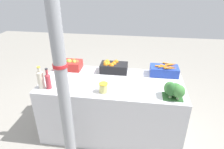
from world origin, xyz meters
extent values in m
plane|color=gray|center=(0.00, 0.00, 0.00)|extent=(10.00, 10.00, 0.00)
cube|color=silver|center=(0.00, 0.00, 0.40)|extent=(1.84, 0.85, 0.81)
cylinder|color=gray|center=(-0.35, -0.76, 1.27)|extent=(0.12, 0.12, 2.53)
cylinder|color=red|center=(-0.35, -0.76, 1.35)|extent=(0.13, 0.13, 0.03)
cube|color=red|center=(-0.69, 0.29, 0.87)|extent=(0.38, 0.22, 0.12)
sphere|color=#BC562D|center=(-0.61, 0.32, 0.92)|extent=(0.08, 0.08, 0.08)
sphere|color=#BC562D|center=(-0.80, 0.30, 0.93)|extent=(0.07, 0.07, 0.07)
sphere|color=#9EBC42|center=(-0.58, 0.27, 0.93)|extent=(0.06, 0.06, 0.06)
sphere|color=#9EBC42|center=(-0.78, 0.30, 0.92)|extent=(0.08, 0.08, 0.08)
sphere|color=#9EBC42|center=(-0.67, 0.28, 0.93)|extent=(0.08, 0.08, 0.08)
sphere|color=#BC562D|center=(-0.56, 0.29, 0.92)|extent=(0.07, 0.07, 0.07)
sphere|color=red|center=(-0.82, 0.29, 0.92)|extent=(0.07, 0.07, 0.07)
cube|color=black|center=(-0.01, 0.29, 0.87)|extent=(0.38, 0.22, 0.12)
sphere|color=orange|center=(0.01, 0.36, 0.93)|extent=(0.07, 0.07, 0.07)
sphere|color=orange|center=(-0.11, 0.27, 0.91)|extent=(0.09, 0.09, 0.09)
sphere|color=orange|center=(-0.04, 0.23, 0.93)|extent=(0.07, 0.07, 0.07)
sphere|color=orange|center=(-0.12, 0.24, 0.93)|extent=(0.07, 0.07, 0.07)
sphere|color=orange|center=(-0.02, 0.29, 0.93)|extent=(0.07, 0.07, 0.07)
sphere|color=orange|center=(-0.10, 0.27, 0.92)|extent=(0.07, 0.07, 0.07)
sphere|color=orange|center=(-0.13, 0.32, 0.91)|extent=(0.09, 0.09, 0.09)
sphere|color=orange|center=(-0.12, 0.33, 0.93)|extent=(0.08, 0.08, 0.08)
cube|color=#2847B7|center=(0.68, 0.29, 0.87)|extent=(0.38, 0.22, 0.12)
cone|color=orange|center=(0.70, 0.28, 0.94)|extent=(0.15, 0.07, 0.03)
cone|color=orange|center=(0.74, 0.37, 0.94)|extent=(0.15, 0.06, 0.02)
cone|color=orange|center=(0.74, 0.23, 0.94)|extent=(0.16, 0.03, 0.02)
cone|color=orange|center=(0.66, 0.24, 0.95)|extent=(0.14, 0.06, 0.03)
cone|color=orange|center=(0.79, 0.35, 0.95)|extent=(0.13, 0.05, 0.03)
cone|color=orange|center=(0.77, 0.33, 0.94)|extent=(0.15, 0.05, 0.03)
cone|color=orange|center=(0.70, 0.27, 0.94)|extent=(0.13, 0.04, 0.02)
cone|color=orange|center=(0.75, 0.21, 0.95)|extent=(0.16, 0.03, 0.03)
cone|color=orange|center=(0.79, 0.27, 0.94)|extent=(0.12, 0.04, 0.02)
cone|color=orange|center=(0.63, 0.28, 0.95)|extent=(0.17, 0.07, 0.02)
cube|color=#2D602D|center=(0.73, -0.27, 0.81)|extent=(0.22, 0.18, 0.01)
ellipsoid|color=#387033|center=(0.76, -0.26, 0.90)|extent=(0.15, 0.15, 0.14)
cylinder|color=#B2C693|center=(0.76, -0.26, 0.83)|extent=(0.03, 0.03, 0.02)
ellipsoid|color=#427F3D|center=(0.70, -0.24, 0.90)|extent=(0.13, 0.13, 0.16)
cylinder|color=#B2C693|center=(0.70, -0.24, 0.83)|extent=(0.03, 0.03, 0.02)
ellipsoid|color=#2D602D|center=(0.70, -0.30, 0.92)|extent=(0.11, 0.11, 0.16)
cylinder|color=#B2C693|center=(0.70, -0.30, 0.83)|extent=(0.03, 0.03, 0.02)
ellipsoid|color=#427F3D|center=(0.78, -0.31, 0.91)|extent=(0.13, 0.13, 0.15)
cylinder|color=#B2C693|center=(0.78, -0.31, 0.83)|extent=(0.03, 0.03, 0.02)
cylinder|color=beige|center=(-0.83, -0.28, 0.91)|extent=(0.08, 0.08, 0.21)
cone|color=beige|center=(-0.83, -0.28, 1.02)|extent=(0.08, 0.08, 0.02)
cylinder|color=beige|center=(-0.83, -0.28, 1.06)|extent=(0.03, 0.03, 0.04)
cylinder|color=gold|center=(-0.83, -0.28, 1.08)|extent=(0.04, 0.04, 0.01)
cylinder|color=#B2333D|center=(-0.74, -0.28, 0.89)|extent=(0.06, 0.06, 0.17)
cone|color=#B2333D|center=(-0.74, -0.28, 0.99)|extent=(0.06, 0.06, 0.03)
cylinder|color=#B2333D|center=(-0.74, -0.28, 1.03)|extent=(0.03, 0.03, 0.05)
cylinder|color=#2D2D33|center=(-0.74, -0.28, 1.07)|extent=(0.03, 0.03, 0.01)
cylinder|color=#D1CC75|center=(-0.06, -0.27, 0.86)|extent=(0.10, 0.10, 0.10)
cylinder|color=gold|center=(-0.06, -0.27, 0.92)|extent=(0.11, 0.11, 0.01)
camera|label=1|loc=(0.33, -2.26, 2.06)|focal=32.00mm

